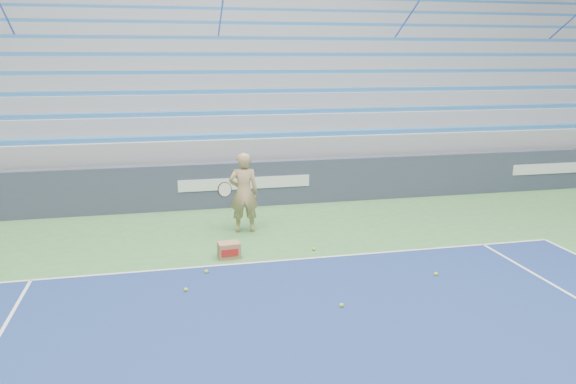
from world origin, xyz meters
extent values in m
cube|color=white|center=(0.00, 11.88, 0.01)|extent=(10.97, 0.05, 0.00)
cube|color=#363D53|center=(0.00, 15.88, 0.55)|extent=(30.00, 0.30, 1.10)
cube|color=white|center=(0.00, 15.72, 0.60)|extent=(3.20, 0.02, 0.28)
cube|color=white|center=(9.00, 15.72, 0.60)|extent=(3.40, 0.02, 0.28)
cube|color=#96999E|center=(0.00, 20.43, 0.55)|extent=(30.00, 8.50, 1.10)
cube|color=#96999E|center=(0.00, 20.43, 1.35)|extent=(30.00, 8.50, 0.50)
cube|color=#3272B7|center=(0.00, 16.56, 1.66)|extent=(29.60, 0.42, 0.11)
cube|color=#96999E|center=(0.00, 20.86, 1.85)|extent=(30.00, 7.65, 0.50)
cube|color=#3272B7|center=(0.00, 17.41, 2.16)|extent=(29.60, 0.42, 0.11)
cube|color=#96999E|center=(0.00, 21.28, 2.35)|extent=(30.00, 6.80, 0.50)
cube|color=#3272B7|center=(0.00, 18.26, 2.66)|extent=(29.60, 0.42, 0.11)
cube|color=#96999E|center=(0.00, 21.71, 2.85)|extent=(30.00, 5.95, 0.50)
cube|color=#3272B7|center=(0.00, 19.11, 3.16)|extent=(29.60, 0.42, 0.11)
cube|color=#96999E|center=(0.00, 22.13, 3.35)|extent=(30.00, 5.10, 0.50)
cube|color=#3272B7|center=(0.00, 19.96, 3.66)|extent=(29.60, 0.42, 0.11)
cube|color=#96999E|center=(0.00, 22.56, 3.85)|extent=(30.00, 4.25, 0.50)
cube|color=#3272B7|center=(0.00, 20.81, 4.15)|extent=(29.60, 0.42, 0.11)
cube|color=#96999E|center=(0.00, 22.98, 4.35)|extent=(30.00, 3.40, 0.50)
cube|color=#3272B7|center=(0.00, 21.66, 4.65)|extent=(29.60, 0.42, 0.11)
cube|color=#96999E|center=(0.00, 23.41, 4.85)|extent=(30.00, 2.55, 0.50)
cube|color=#3272B7|center=(0.00, 22.51, 5.15)|extent=(29.60, 0.42, 0.11)
cube|color=#96999E|center=(0.00, 23.84, 5.35)|extent=(30.00, 1.70, 0.50)
cube|color=#96999E|center=(0.00, 24.98, 3.65)|extent=(31.00, 0.40, 7.30)
cylinder|color=#3255B0|center=(-6.00, 20.43, 4.60)|extent=(0.05, 8.53, 5.04)
cylinder|color=#3255B0|center=(0.00, 20.43, 4.60)|extent=(0.05, 8.53, 5.04)
cylinder|color=#3255B0|center=(6.00, 20.43, 4.60)|extent=(0.05, 8.53, 5.04)
cylinder|color=#3255B0|center=(12.00, 20.43, 4.60)|extent=(0.05, 8.53, 5.04)
imported|color=tan|center=(-0.31, 13.79, 0.84)|extent=(0.64, 0.45, 1.68)
cylinder|color=black|center=(-0.66, 13.54, 0.95)|extent=(0.12, 0.27, 0.08)
cylinder|color=beige|center=(-0.76, 13.26, 1.05)|extent=(0.29, 0.16, 0.28)
torus|color=black|center=(-0.76, 13.26, 1.05)|extent=(0.31, 0.18, 0.30)
cube|color=#9F6F4D|center=(-0.81, 12.27, 0.15)|extent=(0.41, 0.33, 0.29)
cube|color=#B21E19|center=(-0.81, 12.12, 0.15)|extent=(0.31, 0.04, 0.13)
sphere|color=#ADD62B|center=(0.55, 9.81, 0.03)|extent=(0.07, 0.07, 0.07)
sphere|color=#ADD62B|center=(-1.28, 11.58, 0.03)|extent=(0.07, 0.07, 0.07)
sphere|color=#ADD62B|center=(-1.65, 10.88, 0.03)|extent=(0.07, 0.07, 0.07)
sphere|color=#ADD62B|center=(0.80, 12.30, 0.03)|extent=(0.07, 0.07, 0.07)
sphere|color=#ADD62B|center=(2.47, 10.63, 0.03)|extent=(0.07, 0.07, 0.07)
camera|label=1|loc=(-1.88, 2.58, 3.57)|focal=35.00mm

